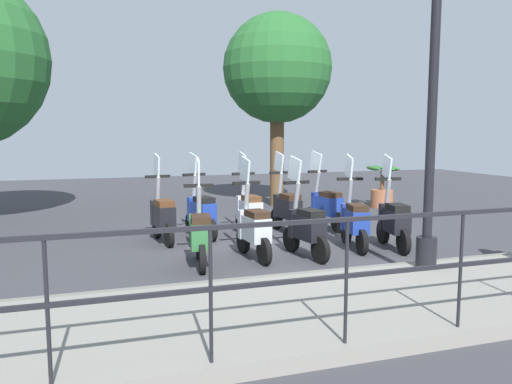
% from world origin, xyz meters
% --- Properties ---
extents(ground_plane, '(28.00, 28.00, 0.00)m').
position_xyz_m(ground_plane, '(0.00, 0.00, 0.00)').
color(ground_plane, '#38383D').
extents(promenade_walkway, '(2.20, 20.00, 0.15)m').
position_xyz_m(promenade_walkway, '(-3.15, 0.00, 0.07)').
color(promenade_walkway, gray).
rests_on(promenade_walkway, ground_plane).
extents(fence_railing, '(0.04, 16.03, 1.07)m').
position_xyz_m(fence_railing, '(-4.20, 0.00, 0.89)').
color(fence_railing, black).
rests_on(fence_railing, promenade_walkway).
extents(lamp_post_near, '(0.26, 0.90, 4.33)m').
position_xyz_m(lamp_post_near, '(-2.40, -1.00, 2.07)').
color(lamp_post_near, black).
rests_on(lamp_post_near, promenade_walkway).
extents(tree_distant, '(2.77, 2.77, 4.90)m').
position_xyz_m(tree_distant, '(4.38, -1.43, 3.49)').
color(tree_distant, brown).
rests_on(tree_distant, ground_plane).
extents(potted_palm, '(1.06, 0.66, 1.05)m').
position_xyz_m(potted_palm, '(3.24, -3.86, 0.45)').
color(potted_palm, '#9E5B3D').
rests_on(potted_palm, ground_plane).
extents(scooter_near_0, '(1.23, 0.47, 1.54)m').
position_xyz_m(scooter_near_0, '(-0.83, -1.53, 0.48)').
color(scooter_near_0, black).
rests_on(scooter_near_0, ground_plane).
extents(scooter_near_1, '(1.22, 0.48, 1.54)m').
position_xyz_m(scooter_near_1, '(-0.63, -0.92, 0.48)').
color(scooter_near_1, black).
rests_on(scooter_near_1, ground_plane).
extents(scooter_near_2, '(1.23, 0.46, 1.54)m').
position_xyz_m(scooter_near_2, '(-0.90, 0.06, 0.48)').
color(scooter_near_2, black).
rests_on(scooter_near_2, ground_plane).
extents(scooter_near_3, '(1.23, 0.44, 1.54)m').
position_xyz_m(scooter_near_3, '(-0.74, 0.85, 0.48)').
color(scooter_near_3, black).
rests_on(scooter_near_3, ground_plane).
extents(scooter_near_4, '(1.23, 0.46, 1.54)m').
position_xyz_m(scooter_near_4, '(-0.90, 1.69, 0.48)').
color(scooter_near_4, black).
rests_on(scooter_near_4, ground_plane).
extents(scooter_far_0, '(1.22, 0.50, 1.54)m').
position_xyz_m(scooter_far_0, '(1.01, -1.20, 0.48)').
color(scooter_far_0, black).
rests_on(scooter_far_0, ground_plane).
extents(scooter_far_1, '(1.23, 0.44, 1.54)m').
position_xyz_m(scooter_far_1, '(0.95, -0.35, 0.48)').
color(scooter_far_1, black).
rests_on(scooter_far_1, ground_plane).
extents(scooter_far_2, '(1.23, 0.44, 1.54)m').
position_xyz_m(scooter_far_2, '(0.93, 0.41, 0.48)').
color(scooter_far_2, black).
rests_on(scooter_far_2, ground_plane).
extents(scooter_far_3, '(1.22, 0.51, 1.54)m').
position_xyz_m(scooter_far_3, '(1.03, 1.28, 0.48)').
color(scooter_far_3, black).
rests_on(scooter_far_3, ground_plane).
extents(scooter_far_4, '(1.23, 0.44, 1.54)m').
position_xyz_m(scooter_far_4, '(0.82, 2.00, 0.48)').
color(scooter_far_4, black).
rests_on(scooter_far_4, ground_plane).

